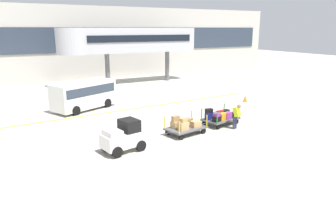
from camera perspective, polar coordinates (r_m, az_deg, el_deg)
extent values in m
plane|color=#B2ADA0|center=(16.45, 4.82, -6.73)|extent=(120.00, 120.00, 0.00)
cube|color=yellow|center=(24.77, -4.38, 0.58)|extent=(20.47, 1.47, 0.01)
cube|color=#BCB7AD|center=(39.69, -16.76, 11.46)|extent=(56.68, 2.40, 8.51)
cube|color=#2D3847|center=(38.45, -16.39, 12.05)|extent=(53.84, 0.12, 2.80)
cube|color=#B7B7BC|center=(35.74, -5.38, 12.48)|extent=(13.20, 2.20, 2.60)
cylinder|color=#B7B7BC|center=(33.50, -16.97, 11.80)|extent=(3.00, 3.00, 2.60)
cube|color=black|center=(34.69, -4.61, 12.77)|extent=(11.88, 0.08, 0.70)
cylinder|color=#59595B|center=(34.68, -10.80, 7.24)|extent=(0.50, 0.50, 3.42)
cylinder|color=#59595B|center=(37.57, -0.15, 8.04)|extent=(0.50, 0.50, 3.42)
cube|color=white|center=(15.94, -8.04, -5.13)|extent=(2.26, 1.46, 0.70)
cube|color=black|center=(15.91, -6.99, -2.65)|extent=(0.97, 1.12, 0.60)
cube|color=silver|center=(15.51, -9.92, -3.92)|extent=(0.86, 1.05, 0.24)
cylinder|color=black|center=(16.17, -11.04, -6.29)|extent=(0.58, 0.28, 0.56)
cylinder|color=black|center=(15.32, -9.15, -7.40)|extent=(0.58, 0.28, 0.56)
cylinder|color=black|center=(16.81, -6.94, -5.30)|extent=(0.58, 0.28, 0.56)
cylinder|color=black|center=(15.99, -4.91, -6.31)|extent=(0.58, 0.28, 0.56)
cube|color=#4C4C4F|center=(18.42, 3.21, -3.17)|extent=(2.51, 1.79, 0.08)
cylinder|color=gold|center=(18.11, -0.62, -2.17)|extent=(0.06, 0.06, 0.70)
cylinder|color=gold|center=(17.17, 2.07, -3.12)|extent=(0.06, 0.06, 0.70)
cylinder|color=gold|center=(19.45, 4.24, -1.03)|extent=(0.06, 0.06, 0.70)
cylinder|color=gold|center=(18.58, 6.98, -1.85)|extent=(0.06, 0.06, 0.70)
cylinder|color=black|center=(18.37, -0.05, -3.85)|extent=(0.33, 0.16, 0.32)
cylinder|color=black|center=(17.51, 2.43, -4.80)|extent=(0.33, 0.16, 0.32)
cylinder|color=black|center=(19.46, 3.89, -2.83)|extent=(0.33, 0.16, 0.32)
cylinder|color=black|center=(18.65, 6.40, -3.66)|extent=(0.33, 0.16, 0.32)
cylinder|color=#333333|center=(17.49, -0.43, -4.18)|extent=(0.70, 0.18, 0.05)
cube|color=tan|center=(18.29, 1.35, -2.55)|extent=(0.49, 0.51, 0.36)
cube|color=tan|center=(17.83, 2.78, -2.83)|extent=(0.57, 0.43, 0.47)
cube|color=#9E7A4C|center=(18.92, 3.60, -1.94)|extent=(0.54, 0.54, 0.40)
cube|color=tan|center=(18.49, 5.01, -2.43)|extent=(0.55, 0.45, 0.35)
cube|color=#9E7A4C|center=(18.19, 1.35, -1.49)|extent=(0.41, 0.26, 0.35)
cube|color=#A87F4C|center=(17.73, 2.79, -1.74)|extent=(0.48, 0.39, 0.24)
cube|color=#4C4C4F|center=(20.49, 9.41, -1.52)|extent=(2.51, 1.79, 0.08)
cylinder|color=#237033|center=(20.05, 6.08, -0.59)|extent=(0.06, 0.06, 0.70)
cylinder|color=#237033|center=(19.21, 8.81, -1.37)|extent=(0.06, 0.06, 0.70)
cylinder|color=#237033|center=(21.57, 10.04, 0.34)|extent=(0.06, 0.06, 0.70)
cylinder|color=#237033|center=(20.78, 12.72, -0.34)|extent=(0.06, 0.06, 0.70)
cylinder|color=black|center=(20.32, 6.52, -2.14)|extent=(0.33, 0.16, 0.32)
cylinder|color=black|center=(19.54, 9.02, -2.90)|extent=(0.33, 0.16, 0.32)
cylinder|color=black|center=(21.54, 9.73, -1.29)|extent=(0.33, 0.16, 0.32)
cylinder|color=black|center=(20.82, 12.19, -1.97)|extent=(0.33, 0.16, 0.32)
cylinder|color=#333333|center=(19.43, 6.48, -2.36)|extent=(0.70, 0.18, 0.05)
cube|color=navy|center=(20.09, 7.34, -0.96)|extent=(0.53, 0.39, 0.46)
cube|color=black|center=(19.70, 8.73, -1.51)|extent=(0.55, 0.45, 0.34)
cube|color=#236B2D|center=(20.45, 8.46, -0.86)|extent=(0.53, 0.41, 0.37)
cube|color=orange|center=(20.06, 9.70, -1.09)|extent=(0.63, 0.48, 0.45)
cube|color=red|center=(20.80, 9.32, -0.57)|extent=(0.45, 0.32, 0.41)
cube|color=#8C338C|center=(20.42, 10.65, -0.89)|extent=(0.66, 0.49, 0.42)
cube|color=black|center=(21.15, 10.22, -0.38)|extent=(0.60, 0.40, 0.39)
cube|color=black|center=(20.77, 11.54, -0.78)|extent=(0.44, 0.27, 0.35)
cube|color=black|center=(20.00, 7.37, 0.00)|extent=(0.45, 0.29, 0.23)
cube|color=#8C338C|center=(19.62, 8.76, -0.76)|extent=(0.44, 0.43, 0.20)
cylinder|color=#2D334C|center=(19.68, 11.78, -2.14)|extent=(0.16, 0.16, 0.82)
cylinder|color=#2D334C|center=(19.85, 12.05, -2.01)|extent=(0.16, 0.16, 0.82)
cube|color=#D1E51E|center=(19.55, 12.28, -0.23)|extent=(0.53, 0.54, 0.61)
sphere|color=#8C6647|center=(19.41, 12.65, 0.76)|extent=(0.22, 0.22, 0.22)
cube|color=white|center=(24.68, -14.87, 2.81)|extent=(5.16, 3.70, 1.90)
cube|color=#2D3847|center=(24.61, -14.93, 3.72)|extent=(4.82, 3.57, 0.64)
cylinder|color=black|center=(23.30, -16.25, -0.01)|extent=(0.72, 0.50, 0.68)
cylinder|color=black|center=(25.13, -10.86, 1.35)|extent=(0.72, 0.50, 0.68)
cone|color=orange|center=(27.29, 13.69, 2.10)|extent=(0.36, 0.36, 0.55)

